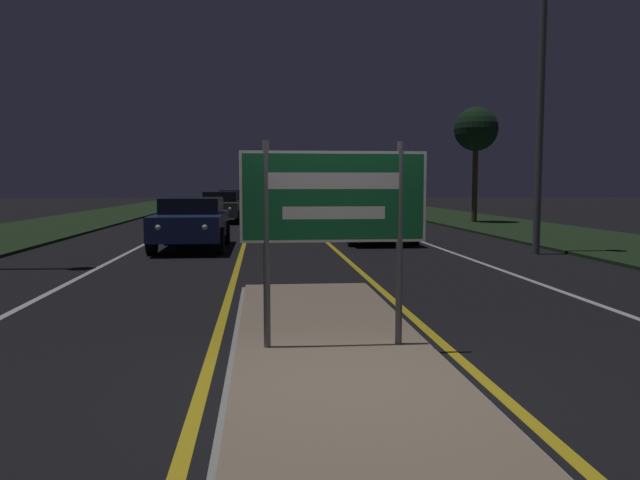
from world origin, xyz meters
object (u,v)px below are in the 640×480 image
(car_receding_2, at_px, (382,203))
(car_receding_1, at_px, (341,208))
(car_approaching_1, at_px, (221,206))
(streetlight_right_near, at_px, (543,30))
(car_receding_3, at_px, (348,197))
(car_approaching_0, at_px, (192,221))
(car_receding_0, at_px, (375,219))
(car_approaching_2, at_px, (234,201))
(highway_sign, at_px, (334,206))

(car_receding_2, bearing_deg, car_receding_1, -114.00)
(car_approaching_1, bearing_deg, streetlight_right_near, -58.41)
(car_receding_2, relative_size, car_receding_3, 0.99)
(streetlight_right_near, distance_m, car_approaching_0, 10.30)
(car_receding_0, xyz_separation_m, car_receding_1, (0.01, 8.31, 0.02))
(car_receding_1, distance_m, car_approaching_1, 5.90)
(car_approaching_1, distance_m, car_approaching_2, 8.33)
(streetlight_right_near, xyz_separation_m, car_receding_0, (-3.47, 3.64, -4.84))
(highway_sign, distance_m, car_approaching_2, 31.67)
(car_receding_2, xyz_separation_m, car_receding_3, (-0.11, 13.14, 0.03))
(streetlight_right_near, distance_m, car_receding_3, 32.76)
(highway_sign, bearing_deg, car_receding_1, 82.48)
(car_approaching_0, distance_m, car_approaching_1, 12.23)
(car_approaching_0, bearing_deg, car_receding_3, 74.24)
(highway_sign, height_order, car_approaching_1, highway_sign)
(streetlight_right_near, distance_m, car_receding_2, 19.86)
(streetlight_right_near, bearing_deg, car_receding_2, 90.62)
(car_receding_3, relative_size, car_approaching_1, 0.96)
(highway_sign, bearing_deg, car_approaching_2, 94.34)
(car_receding_0, bearing_deg, car_approaching_1, 116.59)
(car_approaching_0, height_order, car_approaching_1, car_approaching_1)
(car_receding_1, relative_size, car_receding_3, 1.09)
(highway_sign, distance_m, car_receding_0, 12.83)
(car_receding_1, height_order, car_receding_3, car_receding_3)
(car_receding_1, distance_m, car_approaching_2, 11.92)
(car_receding_2, height_order, car_approaching_1, car_approaching_1)
(streetlight_right_near, relative_size, car_receding_0, 2.13)
(highway_sign, bearing_deg, car_approaching_0, 103.50)
(highway_sign, distance_m, car_receding_2, 28.77)
(car_receding_0, distance_m, car_receding_2, 15.96)
(car_approaching_2, bearing_deg, car_receding_2, -22.28)
(car_approaching_0, bearing_deg, car_receding_2, 63.21)
(car_receding_2, bearing_deg, car_approaching_1, -150.47)
(car_receding_1, height_order, car_receding_2, car_receding_2)
(car_receding_1, bearing_deg, car_approaching_0, -118.79)
(car_receding_0, distance_m, car_approaching_0, 5.59)
(car_receding_1, height_order, car_approaching_2, car_approaching_2)
(highway_sign, height_order, car_approaching_2, highway_sign)
(streetlight_right_near, xyz_separation_m, car_approaching_2, (-8.61, 22.71, -4.81))
(streetlight_right_near, relative_size, car_receding_2, 1.98)
(highway_sign, relative_size, car_receding_2, 0.48)
(car_receding_0, height_order, car_receding_2, car_receding_2)
(car_receding_1, relative_size, car_receding_2, 1.10)
(car_approaching_0, bearing_deg, streetlight_right_near, -13.64)
(car_receding_0, relative_size, car_receding_2, 0.93)
(car_receding_0, bearing_deg, car_receding_2, 78.21)
(car_receding_3, bearing_deg, car_approaching_2, -130.53)
(highway_sign, relative_size, car_receding_0, 0.52)
(highway_sign, xyz_separation_m, car_receding_2, (6.00, 28.12, -0.81))
(streetlight_right_near, height_order, car_approaching_2, streetlight_right_near)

